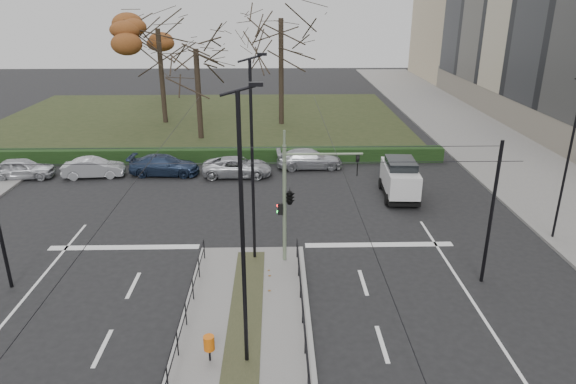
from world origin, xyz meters
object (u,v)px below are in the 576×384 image
object	(u,v)px
streetlamp_sidewalk	(569,158)
parked_car_second	(94,168)
bare_tree_center	(281,26)
parked_car_fifth	(309,159)
bare_tree_near	(196,56)
traffic_light	(292,195)
parked_car_first	(22,168)
streetlamp_median_far	(253,161)
litter_bin	(209,343)
streetlamp_median_near	(243,233)
rust_tree	(158,29)
white_van	(400,178)
parked_car_fourth	(238,167)
parked_car_third	(164,165)

from	to	relation	value
streetlamp_sidewalk	parked_car_second	bearing A→B (deg)	158.78
streetlamp_sidewalk	bare_tree_center	distance (m)	27.75
parked_car_second	bare_tree_center	distance (m)	20.57
bare_tree_center	parked_car_fifth	size ratio (longest dim) A/B	2.72
bare_tree_near	parked_car_fifth	bearing A→B (deg)	-43.05
traffic_light	streetlamp_sidewalk	distance (m)	12.90
parked_car_first	parked_car_fifth	xyz separation A→B (m)	(18.63, 1.76, -0.03)
streetlamp_median_far	parked_car_fifth	size ratio (longest dim) A/B	1.97
parked_car_first	bare_tree_center	xyz separation A→B (m)	(16.86, 14.57, 7.95)
litter_bin	parked_car_second	distance (m)	20.84
streetlamp_median_near	streetlamp_sidewalk	world-z (taller)	streetlamp_median_near
rust_tree	white_van	bearing A→B (deg)	-47.79
traffic_light	parked_car_fifth	world-z (taller)	traffic_light
parked_car_fourth	bare_tree_near	xyz separation A→B (m)	(-3.67, 9.51, 6.06)
streetlamp_sidewalk	parked_car_fourth	distance (m)	18.98
litter_bin	parked_car_third	xyz separation A→B (m)	(-5.19, 18.83, -0.13)
rust_tree	parked_car_second	bearing A→B (deg)	-95.86
streetlamp_median_near	parked_car_first	xyz separation A→B (m)	(-15.40, 18.28, -3.93)
streetlamp_median_far	white_van	world-z (taller)	streetlamp_median_far
parked_car_first	traffic_light	bearing A→B (deg)	-130.93
streetlamp_median_far	rust_tree	world-z (taller)	rust_tree
parked_car_first	parked_car_third	size ratio (longest dim) A/B	0.88
parked_car_fourth	rust_tree	xyz separation A→B (m)	(-7.75, 15.28, 7.76)
parked_car_first	parked_car_third	xyz separation A→B (m)	(9.01, 0.56, -0.02)
parked_car_second	parked_car_fifth	size ratio (longest dim) A/B	0.86
parked_car_second	bare_tree_center	bearing A→B (deg)	-46.83
parked_car_first	parked_car_second	world-z (taller)	parked_car_first
bare_tree_near	parked_car_first	bearing A→B (deg)	-136.39
white_van	streetlamp_sidewalk	bearing A→B (deg)	-43.21
parked_car_fifth	traffic_light	bearing A→B (deg)	170.15
parked_car_third	bare_tree_center	distance (m)	17.93
streetlamp_sidewalk	bare_tree_near	size ratio (longest dim) A/B	0.83
white_van	bare_tree_near	distance (m)	19.75
streetlamp_median_far	bare_tree_center	world-z (taller)	bare_tree_center
bare_tree_near	traffic_light	bearing A→B (deg)	-72.15
parked_car_third	rust_tree	world-z (taller)	rust_tree
streetlamp_median_far	white_van	size ratio (longest dim) A/B	2.08
traffic_light	parked_car_second	distance (m)	17.35
traffic_light	parked_car_fourth	xyz separation A→B (m)	(-3.18, 11.76, -2.56)
streetlamp_median_far	rust_tree	size ratio (longest dim) A/B	0.81
parked_car_first	bare_tree_near	world-z (taller)	bare_tree_near
parked_car_third	parked_car_fourth	world-z (taller)	parked_car_third
streetlamp_median_far	white_van	bearing A→B (deg)	42.94
parked_car_fourth	rust_tree	size ratio (longest dim) A/B	0.41
streetlamp_median_near	bare_tree_near	bearing A→B (deg)	100.61
streetlamp_median_far	streetlamp_sidewalk	distance (m)	14.44
traffic_light	litter_bin	distance (m)	7.63
streetlamp_median_near	parked_car_third	distance (m)	20.28
parked_car_fourth	bare_tree_center	bearing A→B (deg)	-12.25
parked_car_third	parked_car_fifth	bearing A→B (deg)	-79.70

